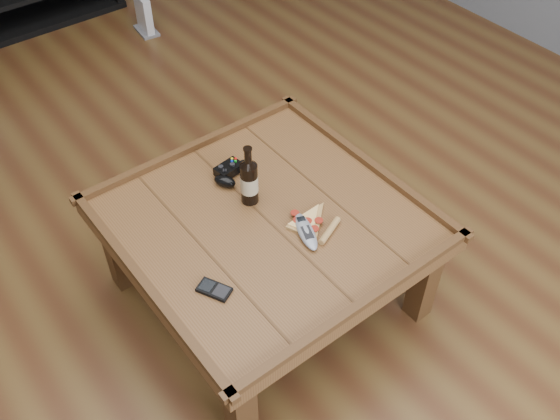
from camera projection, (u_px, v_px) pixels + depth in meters
ground at (268, 296)px, 2.52m from camera, size 6.00×6.00×0.00m
coffee_table at (266, 230)px, 2.24m from camera, size 1.03×1.03×0.48m
beer_bottle at (249, 180)px, 2.20m from camera, size 0.06×0.06×0.25m
game_controller at (233, 172)px, 2.34m from camera, size 0.18×0.13×0.05m
pizza_slice at (311, 224)px, 2.17m from camera, size 0.22×0.27×0.02m
smartphone at (214, 290)px, 1.97m from camera, size 0.10×0.12×0.01m
remote_control at (306, 231)px, 2.14m from camera, size 0.12×0.19×0.03m
game_console at (144, 16)px, 3.92m from camera, size 0.13×0.20×0.24m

